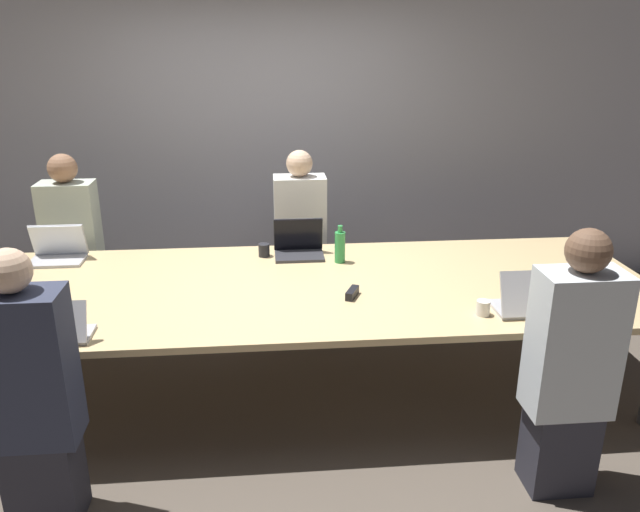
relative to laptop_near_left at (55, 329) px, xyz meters
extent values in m
plane|color=brown|center=(1.12, 0.64, -0.80)|extent=(24.00, 24.00, 0.00)
cube|color=#9999A3|center=(1.12, 2.47, 0.60)|extent=(12.00, 0.06, 2.80)
cube|color=#D6B77F|center=(1.12, 0.64, -0.08)|extent=(4.75, 1.55, 0.04)
cylinder|color=#4C4C51|center=(3.32, 1.23, -0.45)|extent=(0.08, 0.08, 0.69)
cube|color=#B7B7BC|center=(0.00, 0.03, -0.05)|extent=(0.34, 0.21, 0.02)
cube|color=#B7B7BC|center=(0.00, -0.04, 0.06)|extent=(0.34, 0.09, 0.20)
cube|color=#0F1933|center=(0.00, -0.03, 0.05)|extent=(0.34, 0.09, 0.20)
cube|color=#2D2D38|center=(0.01, -0.43, -0.57)|extent=(0.32, 0.24, 0.45)
cube|color=#33384C|center=(0.01, -0.43, 0.02)|extent=(0.40, 0.24, 0.73)
sphere|color=beige|center=(0.01, -0.43, 0.48)|extent=(0.20, 0.20, 0.20)
cube|color=#B7B7BC|center=(2.53, 0.15, -0.05)|extent=(0.35, 0.25, 0.02)
cube|color=#B7B7BC|center=(2.53, 0.06, 0.07)|extent=(0.35, 0.11, 0.24)
cube|color=black|center=(2.53, 0.07, 0.07)|extent=(0.35, 0.11, 0.23)
cube|color=#2D2D38|center=(2.54, -0.42, -0.57)|extent=(0.32, 0.24, 0.45)
cube|color=silver|center=(2.54, -0.42, 0.02)|extent=(0.40, 0.24, 0.73)
sphere|color=brown|center=(2.54, -0.42, 0.49)|extent=(0.21, 0.21, 0.21)
cylinder|color=white|center=(2.27, 0.10, -0.02)|extent=(0.08, 0.08, 0.09)
cylinder|color=green|center=(2.82, 0.24, 0.02)|extent=(0.08, 0.08, 0.17)
cylinder|color=green|center=(2.82, 0.24, 0.13)|extent=(0.04, 0.04, 0.04)
cube|color=#333338|center=(1.31, 1.14, -0.05)|extent=(0.34, 0.23, 0.02)
cube|color=#333338|center=(1.31, 1.25, 0.07)|extent=(0.35, 0.04, 0.24)
cube|color=black|center=(1.31, 1.24, 0.07)|extent=(0.34, 0.04, 0.23)
cube|color=#2D2D38|center=(1.35, 1.71, -0.57)|extent=(0.32, 0.24, 0.45)
cube|color=silver|center=(1.35, 1.71, 0.02)|extent=(0.40, 0.24, 0.73)
sphere|color=beige|center=(1.35, 1.71, 0.49)|extent=(0.20, 0.20, 0.20)
cylinder|color=#232328|center=(1.06, 1.18, -0.02)|extent=(0.08, 0.08, 0.09)
cylinder|color=green|center=(1.58, 1.02, 0.04)|extent=(0.07, 0.07, 0.21)
cylinder|color=green|center=(1.58, 1.02, 0.17)|extent=(0.03, 0.03, 0.05)
cube|color=#B7B7BC|center=(-0.35, 1.18, -0.05)|extent=(0.36, 0.23, 0.02)
cube|color=#B7B7BC|center=(-0.35, 1.28, 0.07)|extent=(0.37, 0.08, 0.23)
cube|color=silver|center=(-0.35, 1.27, 0.07)|extent=(0.36, 0.08, 0.23)
cube|color=#2D2D38|center=(-0.38, 1.66, -0.57)|extent=(0.32, 0.24, 0.45)
cube|color=beige|center=(-0.38, 1.66, 0.02)|extent=(0.40, 0.24, 0.73)
sphere|color=#9E7051|center=(-0.38, 1.66, 0.49)|extent=(0.21, 0.21, 0.21)
cube|color=black|center=(1.58, 0.42, -0.04)|extent=(0.10, 0.15, 0.05)
camera|label=1|loc=(1.09, -2.96, 1.42)|focal=35.00mm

